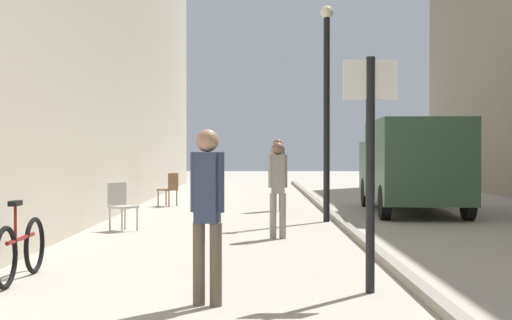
# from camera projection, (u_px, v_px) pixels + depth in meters

# --- Properties ---
(ground_plane) EXTENTS (80.00, 80.00, 0.00)m
(ground_plane) POSITION_uv_depth(u_px,v_px,m) (269.00, 227.00, 14.48)
(ground_plane) COLOR #A8A093
(kerb_strip) EXTENTS (0.16, 40.00, 0.12)m
(kerb_strip) POSITION_uv_depth(u_px,v_px,m) (347.00, 225.00, 14.48)
(kerb_strip) COLOR gray
(kerb_strip) RESTS_ON ground_plane
(pedestrian_main_foreground) EXTENTS (0.35, 0.25, 1.79)m
(pedestrian_main_foreground) POSITION_uv_depth(u_px,v_px,m) (210.00, 204.00, 7.16)
(pedestrian_main_foreground) COLOR brown
(pedestrian_main_foreground) RESTS_ON ground_plane
(pedestrian_mid_block) EXTENTS (0.34, 0.22, 1.72)m
(pedestrian_mid_block) POSITION_uv_depth(u_px,v_px,m) (280.00, 183.00, 12.61)
(pedestrian_mid_block) COLOR gray
(pedestrian_mid_block) RESTS_ON ground_plane
(pedestrian_far_crossing) EXTENTS (0.37, 0.24, 1.88)m
(pedestrian_far_crossing) POSITION_uv_depth(u_px,v_px,m) (280.00, 169.00, 18.51)
(pedestrian_far_crossing) COLOR gray
(pedestrian_far_crossing) RESTS_ON ground_plane
(delivery_van) EXTENTS (2.31, 5.53, 2.31)m
(delivery_van) POSITION_uv_depth(u_px,v_px,m) (415.00, 163.00, 17.86)
(delivery_van) COLOR #335138
(delivery_van) RESTS_ON ground_plane
(street_sign_post) EXTENTS (0.60, 0.10, 2.60)m
(street_sign_post) POSITION_uv_depth(u_px,v_px,m) (373.00, 153.00, 7.80)
(street_sign_post) COLOR black
(street_sign_post) RESTS_ON ground_plane
(lamp_post) EXTENTS (0.28, 0.28, 4.76)m
(lamp_post) POSITION_uv_depth(u_px,v_px,m) (329.00, 98.00, 15.61)
(lamp_post) COLOR black
(lamp_post) RESTS_ON ground_plane
(bicycle_leaning) EXTENTS (0.10, 1.77, 0.98)m
(bicycle_leaning) POSITION_uv_depth(u_px,v_px,m) (23.00, 249.00, 8.53)
(bicycle_leaning) COLOR black
(bicycle_leaning) RESTS_ON ground_plane
(cafe_chair_near_window) EXTENTS (0.62, 0.62, 0.94)m
(cafe_chair_near_window) POSITION_uv_depth(u_px,v_px,m) (123.00, 203.00, 13.92)
(cafe_chair_near_window) COLOR #B7B2A8
(cafe_chair_near_window) RESTS_ON ground_plane
(cafe_chair_by_doorway) EXTENTS (0.60, 0.60, 0.94)m
(cafe_chair_by_doorway) POSITION_uv_depth(u_px,v_px,m) (172.00, 187.00, 19.97)
(cafe_chair_by_doorway) COLOR brown
(cafe_chair_by_doorway) RESTS_ON ground_plane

